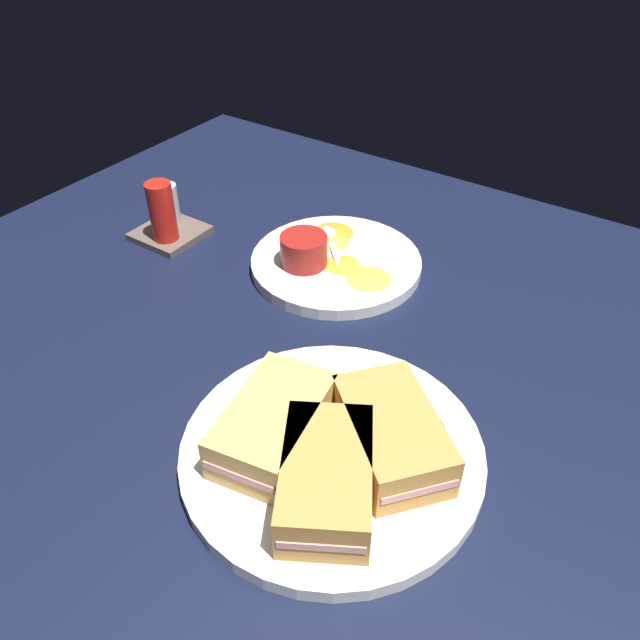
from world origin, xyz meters
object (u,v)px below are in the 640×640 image
Objects in this scene: sandwich_half_far at (326,478)px; sandwich_half_extra at (392,434)px; plate_sandwich_main at (332,451)px; sandwich_half_near at (274,424)px; ramekin_dark_sauce at (402,446)px; ramekin_light_gravy at (304,249)px; spoon_by_dark_ramekin at (336,451)px; condiment_caddy at (166,217)px; spoon_by_gravy_ramekin at (330,237)px; plate_chips_companion at (336,263)px.

sandwich_half_far is 7.74cm from sandwich_half_extra.
plate_sandwich_main is 2.02× the size of sandwich_half_near.
sandwich_half_extra is (5.15, -9.66, 0.00)cm from sandwich_half_near.
ramekin_light_gravy reaches higher than ramekin_dark_sauce.
condiment_caddy is at bearing 64.03° from spoon_by_dark_ramekin.
sandwich_half_extra reaches higher than spoon_by_gravy_ramekin.
spoon_by_dark_ramekin is at bearing -145.52° from spoon_by_gravy_ramekin.
ramekin_dark_sauce is at bearing -27.08° from sandwich_half_far.
sandwich_half_extra reaches higher than ramekin_light_gravy.
condiment_caddy reaches higher than sandwich_half_extra.
plate_chips_companion is (24.66, 22.09, -3.20)cm from sandwich_half_extra.
sandwich_half_far and sandwich_half_extra have the same top height.
sandwich_half_far is at bearing -106.94° from sandwich_half_near.
condiment_caddy is at bearing 69.27° from ramekin_dark_sauce.
condiment_caddy is at bearing 58.26° from sandwich_half_near.
sandwich_half_near is 1.50× the size of condiment_caddy.
ramekin_light_gravy is (21.68, 26.26, 0.12)cm from ramekin_dark_sauce.
sandwich_half_extra is at bearing -61.94° from plate_sandwich_main.
plate_chips_companion is (27.72, 18.07, -1.16)cm from spoon_by_dark_ramekin.
sandwich_half_near is at bearing 113.18° from ramekin_dark_sauce.
condiment_caddy reaches higher than spoon_by_gravy_ramekin.
spoon_by_dark_ramekin is at bearing -139.22° from ramekin_light_gravy.
plate_chips_companion is 25.50cm from condiment_caddy.
spoon_by_dark_ramekin and spoon_by_gravy_ramekin have the same top height.
sandwich_half_near and sandwich_half_far have the same top height.
sandwich_half_far is 1.01× the size of sandwich_half_extra.
plate_sandwich_main is at bearing 109.06° from ramekin_dark_sauce.
sandwich_half_extra reaches higher than plate_sandwich_main.
spoon_by_dark_ramekin is (-2.60, 5.31, -1.71)cm from ramekin_dark_sauce.
spoon_by_gravy_ramekin is at bearing 33.12° from sandwich_half_far.
spoon_by_dark_ramekin is 37.90cm from spoon_by_gravy_ramekin.
ramekin_dark_sauce reaches higher than spoon_by_dark_ramekin.
plate_sandwich_main is at bearing -146.13° from spoon_by_gravy_ramekin.
sandwich_half_far is 1.85× the size of spoon_by_gravy_ramekin.
spoon_by_gravy_ramekin is (35.59, 23.22, -2.04)cm from sandwich_half_far.
condiment_caddy reaches higher than sandwich_half_near.
ramekin_dark_sauce is 39.24cm from spoon_by_gravy_ramekin.
sandwich_half_extra is 32.76cm from ramekin_light_gravy.
sandwich_half_far is (-4.83, -2.57, 3.20)cm from plate_sandwich_main.
spoon_by_gravy_ramekin is (3.52, 3.38, 1.16)cm from plate_chips_companion.
spoon_by_gravy_ramekin is at bearing 4.21° from ramekin_light_gravy.
ramekin_light_gravy is (23.79, 20.13, 3.00)cm from plate_sandwich_main.
sandwich_half_near reaches higher than spoon_by_dark_ramekin.
sandwich_half_near is (-2.57, 4.83, 3.20)cm from plate_sandwich_main.
plate_sandwich_main is at bearing -115.87° from condiment_caddy.
sandwich_half_extra is 1.56× the size of condiment_caddy.
sandwich_half_far is 37.84cm from plate_chips_companion.
ramekin_light_gravy is (24.28, 20.94, 1.83)cm from spoon_by_dark_ramekin.
sandwich_half_extra is 0.65× the size of plate_chips_companion.
spoon_by_gravy_ramekin is at bearing 43.84° from plate_chips_companion.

